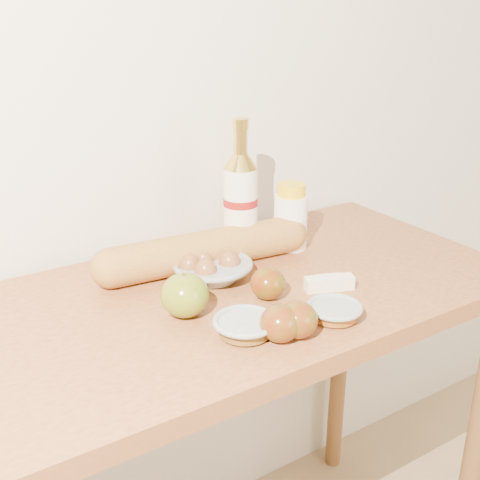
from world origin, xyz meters
The scene contains 13 objects.
back_wall centered at (0.00, 1.51, 1.30)m, with size 3.50×0.02×2.60m, color beige.
table centered at (0.00, 1.18, 0.78)m, with size 1.20×0.60×0.90m.
bourbon_bottle centered at (0.11, 1.32, 1.03)m, with size 0.10×0.10×0.32m.
cream_bottle centered at (0.24, 1.30, 0.97)m, with size 0.08×0.08×0.16m.
egg_bowl centered at (-0.01, 1.25, 0.92)m, with size 0.19×0.19×0.06m.
baguette centered at (0.01, 1.30, 0.94)m, with size 0.51×0.13×0.08m.
apple_yellowgreen centered at (-0.13, 1.14, 0.94)m, with size 0.11×0.11×0.08m.
apple_redgreen_front centered at (-0.03, 0.97, 0.93)m, with size 0.07×0.07×0.07m.
apple_redgreen_right centered at (0.04, 1.11, 0.93)m, with size 0.09×0.09×0.06m.
sugar_bowl centered at (-0.07, 1.02, 0.92)m, with size 0.12×0.12×0.03m.
syrup_bowl centered at (0.10, 0.98, 0.92)m, with size 0.11×0.11×0.03m.
butter_stick centered at (0.17, 1.08, 0.91)m, with size 0.10×0.06×0.03m.
apple_extra centered at (0.00, 0.96, 0.93)m, with size 0.07×0.07×0.07m.
Camera 1 is at (-0.58, 0.24, 1.45)m, focal length 45.00 mm.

